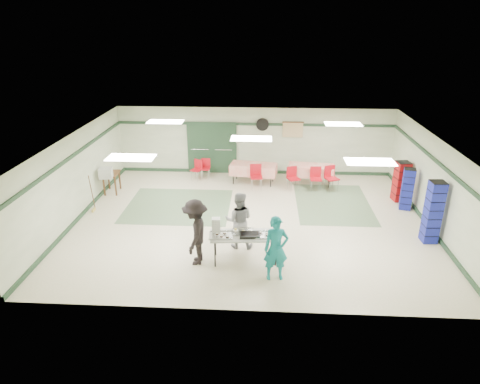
# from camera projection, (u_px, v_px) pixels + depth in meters

# --- Properties ---
(floor) EXTENTS (11.00, 11.00, 0.00)m
(floor) POSITION_uv_depth(u_px,v_px,m) (250.00, 220.00, 13.58)
(floor) COLOR beige
(floor) RESTS_ON ground
(ceiling) EXTENTS (11.00, 11.00, 0.00)m
(ceiling) POSITION_uv_depth(u_px,v_px,m) (251.00, 138.00, 12.55)
(ceiling) COLOR white
(ceiling) RESTS_ON wall_back
(wall_back) EXTENTS (11.00, 0.00, 11.00)m
(wall_back) POSITION_uv_depth(u_px,v_px,m) (255.00, 141.00, 17.22)
(wall_back) COLOR beige
(wall_back) RESTS_ON floor
(wall_front) EXTENTS (11.00, 0.00, 11.00)m
(wall_front) POSITION_uv_depth(u_px,v_px,m) (244.00, 257.00, 8.91)
(wall_front) COLOR beige
(wall_front) RESTS_ON floor
(wall_left) EXTENTS (0.00, 9.00, 9.00)m
(wall_left) POSITION_uv_depth(u_px,v_px,m) (75.00, 177.00, 13.36)
(wall_left) COLOR beige
(wall_left) RESTS_ON floor
(wall_right) EXTENTS (0.00, 9.00, 9.00)m
(wall_right) POSITION_uv_depth(u_px,v_px,m) (435.00, 185.00, 12.77)
(wall_right) COLOR beige
(wall_right) RESTS_ON floor
(trim_back) EXTENTS (11.00, 0.06, 0.10)m
(trim_back) POSITION_uv_depth(u_px,v_px,m) (255.00, 124.00, 16.92)
(trim_back) COLOR #203C27
(trim_back) RESTS_ON wall_back
(baseboard_back) EXTENTS (11.00, 0.06, 0.12)m
(baseboard_back) POSITION_uv_depth(u_px,v_px,m) (254.00, 172.00, 17.68)
(baseboard_back) COLOR #203C27
(baseboard_back) RESTS_ON floor
(trim_left) EXTENTS (0.06, 9.00, 0.10)m
(trim_left) POSITION_uv_depth(u_px,v_px,m) (73.00, 156.00, 13.09)
(trim_left) COLOR #203C27
(trim_left) RESTS_ON wall_back
(baseboard_left) EXTENTS (0.06, 9.00, 0.12)m
(baseboard_left) POSITION_uv_depth(u_px,v_px,m) (82.00, 214.00, 13.84)
(baseboard_left) COLOR #203C27
(baseboard_left) RESTS_ON floor
(trim_right) EXTENTS (0.06, 9.00, 0.10)m
(trim_right) POSITION_uv_depth(u_px,v_px,m) (438.00, 162.00, 12.50)
(trim_right) COLOR #203C27
(trim_right) RESTS_ON wall_back
(baseboard_right) EXTENTS (0.06, 9.00, 0.12)m
(baseboard_right) POSITION_uv_depth(u_px,v_px,m) (426.00, 223.00, 13.26)
(baseboard_right) COLOR #203C27
(baseboard_right) RESTS_ON floor
(green_patch_a) EXTENTS (3.50, 3.00, 0.01)m
(green_patch_a) POSITION_uv_depth(u_px,v_px,m) (179.00, 206.00, 14.63)
(green_patch_a) COLOR #607A59
(green_patch_a) RESTS_ON floor
(green_patch_b) EXTENTS (2.50, 3.50, 0.01)m
(green_patch_b) POSITION_uv_depth(u_px,v_px,m) (333.00, 203.00, 14.81)
(green_patch_b) COLOR #607A59
(green_patch_b) RESTS_ON floor
(double_door_left) EXTENTS (0.90, 0.06, 2.10)m
(double_door_left) POSITION_uv_depth(u_px,v_px,m) (201.00, 148.00, 17.39)
(double_door_left) COLOR gray
(double_door_left) RESTS_ON floor
(double_door_right) EXTENTS (0.90, 0.06, 2.10)m
(double_door_right) POSITION_uv_depth(u_px,v_px,m) (224.00, 148.00, 17.34)
(double_door_right) COLOR gray
(double_door_right) RESTS_ON floor
(door_frame) EXTENTS (2.00, 0.03, 2.15)m
(door_frame) POSITION_uv_depth(u_px,v_px,m) (212.00, 148.00, 17.35)
(door_frame) COLOR #203C27
(door_frame) RESTS_ON floor
(wall_fan) EXTENTS (0.50, 0.10, 0.50)m
(wall_fan) POSITION_uv_depth(u_px,v_px,m) (262.00, 124.00, 16.88)
(wall_fan) COLOR black
(wall_fan) RESTS_ON wall_back
(scroll_banner) EXTENTS (0.80, 0.02, 0.60)m
(scroll_banner) POSITION_uv_depth(u_px,v_px,m) (293.00, 130.00, 16.89)
(scroll_banner) COLOR #D3B484
(scroll_banner) RESTS_ON wall_back
(serving_table) EXTENTS (1.87, 0.89, 0.76)m
(serving_table) POSITION_uv_depth(u_px,v_px,m) (245.00, 236.00, 11.10)
(serving_table) COLOR #B2B2AD
(serving_table) RESTS_ON floor
(sheet_tray_right) EXTENTS (0.58, 0.46, 0.02)m
(sheet_tray_right) POSITION_uv_depth(u_px,v_px,m) (266.00, 235.00, 11.04)
(sheet_tray_right) COLOR silver
(sheet_tray_right) RESTS_ON serving_table
(sheet_tray_mid) EXTENTS (0.57, 0.45, 0.02)m
(sheet_tray_mid) POSITION_uv_depth(u_px,v_px,m) (243.00, 232.00, 11.20)
(sheet_tray_mid) COLOR silver
(sheet_tray_mid) RESTS_ON serving_table
(sheet_tray_left) EXTENTS (0.64, 0.51, 0.02)m
(sheet_tray_left) POSITION_uv_depth(u_px,v_px,m) (221.00, 235.00, 11.02)
(sheet_tray_left) COLOR silver
(sheet_tray_left) RESTS_ON serving_table
(baking_pan) EXTENTS (0.55, 0.37, 0.08)m
(baking_pan) POSITION_uv_depth(u_px,v_px,m) (250.00, 235.00, 10.99)
(baking_pan) COLOR black
(baking_pan) RESTS_ON serving_table
(foam_box_stack) EXTENTS (0.24, 0.22, 0.40)m
(foam_box_stack) POSITION_uv_depth(u_px,v_px,m) (216.00, 225.00, 11.14)
(foam_box_stack) COLOR white
(foam_box_stack) RESTS_ON serving_table
(volunteer_teal) EXTENTS (0.65, 0.48, 1.65)m
(volunteer_teal) POSITION_uv_depth(u_px,v_px,m) (276.00, 249.00, 10.29)
(volunteer_teal) COLOR #137B85
(volunteer_teal) RESTS_ON floor
(volunteer_grey) EXTENTS (0.80, 0.63, 1.63)m
(volunteer_grey) POSITION_uv_depth(u_px,v_px,m) (239.00, 220.00, 11.75)
(volunteer_grey) COLOR gray
(volunteer_grey) RESTS_ON floor
(volunteer_dark) EXTENTS (0.67, 1.15, 1.77)m
(volunteer_dark) POSITION_uv_depth(u_px,v_px,m) (195.00, 232.00, 10.95)
(volunteer_dark) COLOR black
(volunteer_dark) RESTS_ON floor
(dining_table_a) EXTENTS (1.78, 0.95, 0.77)m
(dining_table_a) POSITION_uv_depth(u_px,v_px,m) (311.00, 170.00, 16.32)
(dining_table_a) COLOR red
(dining_table_a) RESTS_ON floor
(dining_table_b) EXTENTS (1.85, 1.03, 0.77)m
(dining_table_b) POSITION_uv_depth(u_px,v_px,m) (253.00, 169.00, 16.44)
(dining_table_b) COLOR red
(dining_table_b) RESTS_ON floor
(chair_a) EXTENTS (0.41, 0.41, 0.88)m
(chair_a) POSITION_uv_depth(u_px,v_px,m) (316.00, 176.00, 15.81)
(chair_a) COLOR #AC0D16
(chair_a) RESTS_ON floor
(chair_b) EXTENTS (0.52, 0.52, 0.87)m
(chair_b) POSITION_uv_depth(u_px,v_px,m) (293.00, 176.00, 15.85)
(chair_b) COLOR #AC0D16
(chair_b) RESTS_ON floor
(chair_c) EXTENTS (0.57, 0.57, 0.93)m
(chair_c) POSITION_uv_depth(u_px,v_px,m) (331.00, 175.00, 15.76)
(chair_c) COLOR #AC0D16
(chair_c) RESTS_ON floor
(chair_d) EXTENTS (0.49, 0.49, 0.92)m
(chair_d) POSITION_uv_depth(u_px,v_px,m) (256.00, 174.00, 15.92)
(chair_d) COLOR #AC0D16
(chair_d) RESTS_ON floor
(chair_loose_a) EXTENTS (0.37, 0.37, 0.78)m
(chair_loose_a) POSITION_uv_depth(u_px,v_px,m) (206.00, 166.00, 17.02)
(chair_loose_a) COLOR #AC0D16
(chair_loose_a) RESTS_ON floor
(chair_loose_b) EXTENTS (0.50, 0.50, 0.80)m
(chair_loose_b) POSITION_uv_depth(u_px,v_px,m) (197.00, 168.00, 16.84)
(chair_loose_b) COLOR #AC0D16
(chair_loose_b) RESTS_ON floor
(crate_stack_blue_a) EXTENTS (0.44, 0.44, 1.42)m
(crate_stack_blue_a) POSITION_uv_depth(u_px,v_px,m) (407.00, 189.00, 14.15)
(crate_stack_blue_a) COLOR #1B27A5
(crate_stack_blue_a) RESTS_ON floor
(crate_stack_red) EXTENTS (0.50, 0.50, 1.42)m
(crate_stack_red) POSITION_uv_depth(u_px,v_px,m) (401.00, 181.00, 14.80)
(crate_stack_red) COLOR #9E0F10
(crate_stack_red) RESTS_ON floor
(crate_stack_blue_b) EXTENTS (0.43, 0.43, 1.84)m
(crate_stack_blue_b) POSITION_uv_depth(u_px,v_px,m) (433.00, 212.00, 11.97)
(crate_stack_blue_b) COLOR #1B27A5
(crate_stack_blue_b) RESTS_ON floor
(printer_table) EXTENTS (0.58, 0.83, 0.74)m
(printer_table) POSITION_uv_depth(u_px,v_px,m) (111.00, 176.00, 15.53)
(printer_table) COLOR brown
(printer_table) RESTS_ON floor
(office_printer) EXTENTS (0.52, 0.47, 0.35)m
(office_printer) POSITION_uv_depth(u_px,v_px,m) (106.00, 173.00, 14.98)
(office_printer) COLOR #B7B8B3
(office_printer) RESTS_ON printer_table
(broom) EXTENTS (0.07, 0.21, 1.26)m
(broom) POSITION_uv_depth(u_px,v_px,m) (92.00, 193.00, 14.01)
(broom) COLOR brown
(broom) RESTS_ON floor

